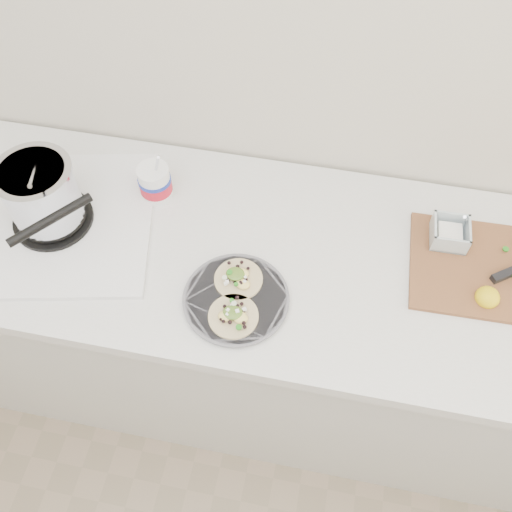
% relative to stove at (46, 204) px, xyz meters
% --- Properties ---
extents(counter, '(2.44, 0.66, 0.90)m').
position_rel_stove_xyz_m(counter, '(0.48, 0.03, -0.53)').
color(counter, beige).
rests_on(counter, ground).
extents(stove, '(0.60, 0.57, 0.25)m').
position_rel_stove_xyz_m(stove, '(0.00, 0.00, 0.00)').
color(stove, silver).
rests_on(stove, counter).
extents(taco_plate, '(0.26, 0.26, 0.04)m').
position_rel_stove_xyz_m(taco_plate, '(0.53, -0.14, -0.07)').
color(taco_plate, '#5E5D64').
rests_on(taco_plate, counter).
extents(tub, '(0.09, 0.09, 0.20)m').
position_rel_stove_xyz_m(tub, '(0.24, 0.15, -0.02)').
color(tub, white).
rests_on(tub, counter).
extents(cutboard, '(0.43, 0.30, 0.07)m').
position_rel_stove_xyz_m(cutboard, '(1.15, 0.08, -0.07)').
color(cutboard, brown).
rests_on(cutboard, counter).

